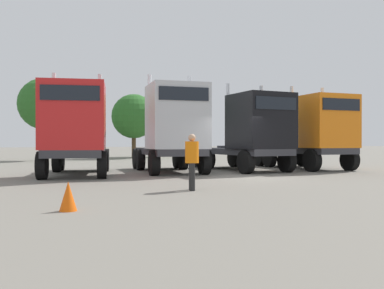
# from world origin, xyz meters

# --- Properties ---
(ground) EXTENTS (200.00, 200.00, 0.00)m
(ground) POSITION_xyz_m (0.00, 0.00, 0.00)
(ground) COLOR slate
(semi_truck_red) EXTENTS (3.88, 6.73, 4.32)m
(semi_truck_red) POSITION_xyz_m (-6.27, 3.35, 1.95)
(semi_truck_red) COLOR #333338
(semi_truck_red) RESTS_ON ground
(semi_truck_silver) EXTENTS (3.23, 6.18, 4.50)m
(semi_truck_silver) POSITION_xyz_m (-1.98, 3.38, 2.03)
(semi_truck_silver) COLOR #333338
(semi_truck_silver) RESTS_ON ground
(semi_truck_black) EXTENTS (2.65, 6.14, 4.22)m
(semi_truck_black) POSITION_xyz_m (1.90, 2.97, 1.90)
(semi_truck_black) COLOR #333338
(semi_truck_black) RESTS_ON ground
(semi_truck_orange) EXTENTS (2.84, 6.35, 4.28)m
(semi_truck_orange) POSITION_xyz_m (5.52, 2.85, 1.93)
(semi_truck_orange) COLOR #333338
(semi_truck_orange) RESTS_ON ground
(visitor_in_hivis) EXTENTS (0.51, 0.51, 1.65)m
(visitor_in_hivis) POSITION_xyz_m (-3.83, -3.00, 0.95)
(visitor_in_hivis) COLOR black
(visitor_in_hivis) RESTS_ON ground
(traffic_cone_mid) EXTENTS (0.36, 0.36, 0.61)m
(traffic_cone_mid) POSITION_xyz_m (-7.60, -5.38, 0.30)
(traffic_cone_mid) COLOR #F2590C
(traffic_cone_mid) RESTS_ON ground
(oak_far_left) EXTENTS (3.85, 3.85, 6.18)m
(oak_far_left) POSITION_xyz_m (-6.39, 19.13, 4.23)
(oak_far_left) COLOR #4C3823
(oak_far_left) RESTS_ON ground
(oak_far_centre) EXTENTS (3.80, 3.80, 5.50)m
(oak_far_centre) POSITION_xyz_m (1.00, 20.96, 3.59)
(oak_far_centre) COLOR #4C3823
(oak_far_centre) RESTS_ON ground
(oak_far_right) EXTENTS (3.95, 3.95, 5.89)m
(oak_far_right) POSITION_xyz_m (3.69, 23.19, 3.90)
(oak_far_right) COLOR #4C3823
(oak_far_right) RESTS_ON ground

